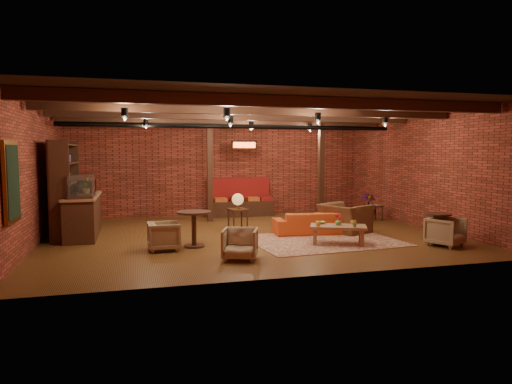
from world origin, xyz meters
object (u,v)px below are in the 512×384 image
object	(u,v)px
side_table_lamp	(238,202)
round_table_left	(194,223)
coffee_table	(338,227)
plant_tall	(368,180)
armchair_a	(164,235)
round_table_right	(438,223)
armchair_far	(446,230)
side_table_book	(375,207)
armchair_right	(345,213)
armchair_b	(240,242)
sofa	(311,223)

from	to	relation	value
side_table_lamp	round_table_left	bearing A→B (deg)	-127.77
coffee_table	plant_tall	distance (m)	4.05
round_table_left	plant_tall	bearing A→B (deg)	23.82
armchair_a	round_table_right	world-z (taller)	round_table_right
armchair_a	armchair_far	bearing A→B (deg)	-102.68
armchair_a	armchair_far	world-z (taller)	armchair_far
coffee_table	round_table_left	bearing A→B (deg)	170.35
armchair_a	side_table_book	world-z (taller)	armchair_a
armchair_right	plant_tall	world-z (taller)	plant_tall
side_table_lamp	armchair_b	size ratio (longest dim) A/B	1.47
armchair_right	round_table_right	distance (m)	2.38
armchair_b	plant_tall	distance (m)	6.46
side_table_book	plant_tall	xyz separation A→B (m)	(-0.25, -0.02, 0.84)
side_table_lamp	round_table_left	world-z (taller)	side_table_lamp
coffee_table	armchair_b	world-z (taller)	same
armchair_a	armchair_b	bearing A→B (deg)	-133.99
round_table_left	armchair_b	bearing A→B (deg)	-63.60
plant_tall	armchair_a	bearing A→B (deg)	-157.02
side_table_book	armchair_far	size ratio (longest dim) A/B	0.67
sofa	armchair_a	size ratio (longest dim) A/B	2.88
armchair_a	round_table_right	xyz separation A→B (m)	(6.19, -0.91, 0.13)
side_table_lamp	armchair_right	distance (m)	2.88
armchair_far	armchair_b	bearing A→B (deg)	154.11
armchair_far	armchair_right	bearing A→B (deg)	96.29
side_table_book	round_table_right	distance (m)	3.68
round_table_left	side_table_book	world-z (taller)	round_table_left
sofa	plant_tall	bearing A→B (deg)	-141.69
round_table_right	armchair_far	distance (m)	0.31
armchair_a	round_table_right	bearing A→B (deg)	-100.09
armchair_far	side_table_lamp	bearing A→B (deg)	115.05
side_table_lamp	round_table_right	bearing A→B (deg)	-35.72
armchair_right	armchair_b	bearing A→B (deg)	98.76
coffee_table	side_table_lamp	distance (m)	3.03
coffee_table	plant_tall	world-z (taller)	plant_tall
armchair_a	armchair_b	size ratio (longest dim) A/B	1.00
armchair_far	round_table_right	bearing A→B (deg)	63.24
coffee_table	side_table_book	xyz separation A→B (m)	(2.72, 3.10, 0.04)
round_table_left	armchair_b	world-z (taller)	round_table_left
armchair_right	coffee_table	bearing A→B (deg)	122.97
side_table_lamp	round_table_left	xyz separation A→B (m)	(-1.43, -1.84, -0.22)
side_table_lamp	side_table_book	xyz separation A→B (m)	(4.54, 0.71, -0.34)
armchair_a	side_table_book	xyz separation A→B (m)	(6.64, 2.74, 0.09)
coffee_table	armchair_a	size ratio (longest dim) A/B	2.07
plant_tall	side_table_lamp	bearing A→B (deg)	-170.96
armchair_far	sofa	bearing A→B (deg)	109.45
side_table_lamp	armchair_b	xyz separation A→B (m)	(-0.71, -3.29, -0.43)
armchair_b	armchair_far	xyz separation A→B (m)	(4.80, 0.06, 0.01)
round_table_right	plant_tall	size ratio (longest dim) A/B	0.28
coffee_table	armchair_b	xyz separation A→B (m)	(-2.53, -0.90, -0.04)
sofa	side_table_lamp	size ratio (longest dim) A/B	1.95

